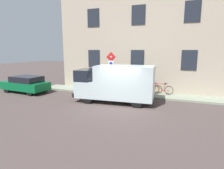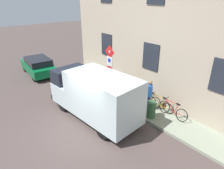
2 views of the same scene
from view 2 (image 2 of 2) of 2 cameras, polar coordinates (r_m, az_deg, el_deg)
The scene contains 11 objects.
ground_plane at distance 9.72m, azimuth -8.81°, elevation -13.30°, with size 80.00×80.00×0.00m, color #4B3E3C.
sidewalk_slab at distance 11.73m, azimuth 7.37°, elevation -5.62°, with size 1.80×16.32×0.14m, color gray.
building_facade at distance 11.27m, azimuth 13.07°, elevation 15.80°, with size 0.75×14.32×8.66m.
sign_post_stacked at distance 11.55m, azimuth -0.64°, elevation 5.45°, with size 0.16×0.56×3.12m.
delivery_van at distance 10.01m, azimuth -5.01°, elevation -2.84°, with size 2.40×5.47×2.50m.
parked_hatchback at distance 17.07m, azimuth -20.58°, elevation 5.16°, with size 2.03×4.11×1.38m.
bicycle_red at distance 10.68m, azimuth 17.19°, elevation -7.11°, with size 0.46×1.71×0.89m.
bicycle_orange at distance 11.07m, azimuth 13.63°, elevation -5.50°, with size 0.46×1.72×0.89m.
bicycle_black at distance 11.50m, azimuth 10.35°, elevation -3.99°, with size 0.46×1.71×0.89m.
pedestrian at distance 10.74m, azimuth 10.78°, elevation -2.78°, with size 0.47×0.46×1.72m.
litter_bin at distance 10.32m, azimuth 11.32°, elevation -7.11°, with size 0.44×0.44×0.90m, color #2D5133.
Camera 2 is at (-3.79, -6.74, 5.89)m, focal length 31.54 mm.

